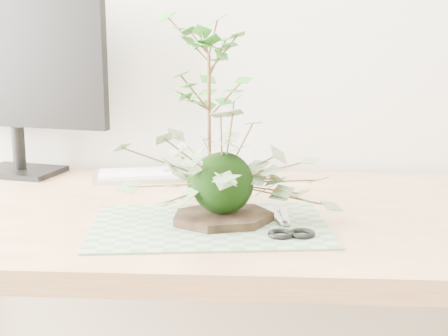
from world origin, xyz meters
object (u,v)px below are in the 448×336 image
Objects in this scene: maple_kokedama at (209,67)px; keyboard at (182,174)px; ivy_kokedama at (223,154)px; desk at (195,250)px; monitor at (15,75)px.

keyboard is (-0.09, 0.23, -0.26)m from maple_kokedama.
ivy_kokedama reaches higher than keyboard.
keyboard is (-0.06, 0.27, 0.10)m from desk.
monitor is at bearing 165.07° from keyboard.
desk is 3.68× the size of keyboard.
ivy_kokedama is 0.89× the size of monitor.
desk is 3.43× the size of monitor.
maple_kokedama reaches higher than ivy_kokedama.
monitor is at bearing 143.33° from ivy_kokedama.
monitor reaches higher than ivy_kokedama.
keyboard is at bearing 102.62° from desk.
desk is 0.25m from ivy_kokedama.
monitor is (-0.40, 0.02, 0.23)m from keyboard.
keyboard is at bearing 10.92° from monitor.
monitor is at bearing 153.26° from maple_kokedama.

